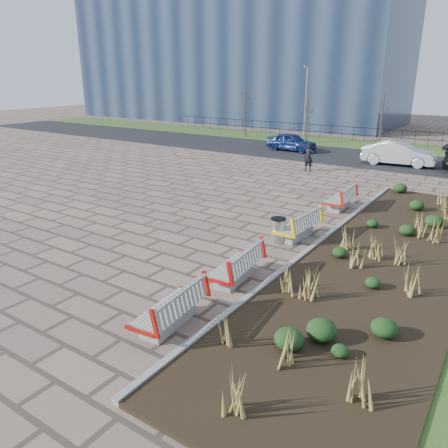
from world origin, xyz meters
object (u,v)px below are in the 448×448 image
Objects in this scene: bench_b at (234,264)px; litter_bin at (278,230)px; pedestrian at (309,157)px; car_blue at (291,142)px; lamp_west at (306,106)px; bench_c at (297,225)px; car_silver at (398,153)px; bench_d at (339,197)px; bench_a at (168,306)px.

bench_b is 2.53× the size of litter_bin.
litter_bin is at bearing -70.47° from pedestrian.
car_blue is 4.73m from lamp_west.
pedestrian is (-4.24, 10.72, 0.32)m from bench_c.
car_blue is (-3.96, 5.93, -0.15)m from pedestrian.
car_silver is (-0.23, 15.46, 0.24)m from bench_c.
bench_c is 4.27m from bench_d.
car_silver is at bearing 85.42° from bench_b.
bench_a is 18.07m from pedestrian.
litter_bin is 0.14× the size of lamp_west.
car_blue is at bearing 106.36° from bench_b.
bench_a is at bearing -156.82° from car_blue.
car_silver is (-0.23, 22.31, 0.24)m from bench_a.
pedestrian reaches higher than bench_b.
bench_b is at bearing -69.99° from lamp_west.
bench_b is 22.27m from car_blue.
bench_d is at bearing 85.62° from litter_bin.
pedestrian is at bearing 121.43° from bench_d.
bench_b is at bearing -91.93° from bench_d.
bench_a is 1.00× the size of bench_b.
pedestrian is (-4.24, 17.56, 0.32)m from bench_a.
lamp_west reaches higher than car_blue.
car_silver is (0.14, 16.14, 0.33)m from litter_bin.
bench_a is 11.12m from bench_d.
lamp_west is (-9.00, 20.66, 2.54)m from bench_c.
pedestrian is at bearing 98.09° from bench_a.
bench_c reaches higher than litter_bin.
lamp_west is (-4.76, 9.94, 2.22)m from pedestrian.
bench_d is at bearing 84.74° from bench_b.
bench_b and bench_d have the same top height.
car_silver is (-0.23, 11.19, 0.24)m from bench_d.
bench_a is 1.28× the size of pedestrian.
bench_d is at bearing 175.53° from car_silver.
bench_a is 0.48× the size of car_silver.
car_blue is (-8.21, 23.49, 0.17)m from bench_a.
car_blue is at bearing 121.62° from bench_d.
car_silver is at bearing 89.27° from bench_d.
bench_c is at bearing 84.51° from bench_a.
bench_d is (0.00, 4.27, 0.00)m from bench_c.
lamp_west is at bearing 53.64° from car_silver.
bench_c is 1.00× the size of bench_d.
pedestrian reaches higher than litter_bin.
bench_c is (0.00, 6.85, 0.00)m from bench_a.
litter_bin is 0.22× the size of car_blue.
pedestrian is at bearing -64.43° from lamp_west.
bench_b is at bearing -154.45° from car_blue.
pedestrian is 11.24m from lamp_west.
bench_a and bench_c have the same top height.
pedestrian is 0.37× the size of car_silver.
bench_b is 8.32m from bench_d.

